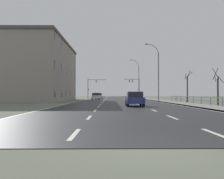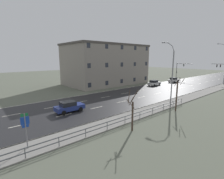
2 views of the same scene
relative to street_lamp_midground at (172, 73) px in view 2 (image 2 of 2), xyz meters
The scene contains 14 objects.
ground_plane 14.89m from the street_lamp_midground, 122.17° to the left, with size 160.00×160.00×0.12m.
road_asphalt_strip 25.47m from the street_lamp_midground, 107.34° to the left, with size 14.00×120.00×0.03m.
sidewalk_right 24.38m from the street_lamp_midground, 87.62° to the left, with size 3.00×120.00×0.12m.
guardrail 15.95m from the street_lamp_midground, 80.96° to the right, with size 0.07×29.37×1.00m.
street_lamp_midground is the anchor object (origin of this frame).
highway_sign 24.17m from the street_lamp_midground, 87.73° to the right, with size 0.09×0.68×3.22m.
traffic_signal_right 29.98m from the street_lamp_midground, 91.27° to the left, with size 4.69×0.36×6.09m.
traffic_signal_left 33.15m from the street_lamp_midground, 115.47° to the left, with size 5.71×0.36×5.92m.
car_far_right 17.24m from the street_lamp_midground, 135.22° to the left, with size 1.97×4.17×1.57m.
car_distant 25.02m from the street_lamp_midground, 118.08° to the left, with size 1.93×4.15×1.57m.
car_near_left 18.27m from the street_lamp_midground, 109.56° to the right, with size 1.87×4.12×1.57m.
brick_building 24.17m from the street_lamp_midground, behind, with size 13.85×23.49×11.48m.
bare_tree_near 15.37m from the street_lamp_midground, 74.08° to the right, with size 1.14×1.12×4.46m.
bare_tree_mid 6.68m from the street_lamp_midground, 51.55° to the right, with size 1.35×1.21×5.05m.
Camera 2 is at (22.85, 9.32, 7.66)m, focal length 26.61 mm.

